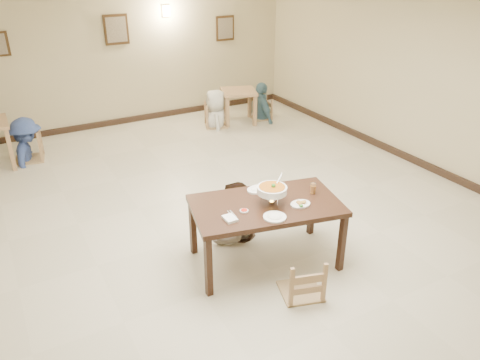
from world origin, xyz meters
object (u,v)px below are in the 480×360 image
bg_chair_lr (24,133)px  chair_far (232,203)px  bg_table_right (239,96)px  curry_warmer (272,190)px  bg_diner_d (262,83)px  chair_near (303,258)px  bg_chair_rl (216,105)px  main_table (266,209)px  bg_diner_c (215,90)px  bg_diner_b (21,118)px  drink_glass (313,189)px  bg_chair_rr (261,100)px  main_diner (234,184)px

bg_chair_lr → chair_far: bearing=37.4°
chair_far → bg_chair_lr: bg_chair_lr is taller
bg_table_right → bg_chair_lr: (-4.36, 0.03, -0.06)m
curry_warmer → bg_diner_d: bearing=59.6°
chair_near → bg_chair_rl: (1.65, 5.41, 0.02)m
main_table → bg_diner_c: size_ratio=1.17×
bg_diner_b → bg_diner_c: bearing=-74.8°
bg_diner_b → bg_table_right: bearing=-74.7°
main_table → bg_diner_b: (-2.11, 4.74, 0.07)m
bg_chair_lr → curry_warmer: bearing=34.1°
drink_glass → main_table: bearing=174.3°
chair_far → bg_chair_rr: 4.83m
bg_chair_rl → bg_table_right: bearing=-70.2°
bg_chair_rr → main_table: bearing=-22.0°
chair_near → curry_warmer: (0.01, 0.67, 0.52)m
bg_chair_rr → bg_chair_lr: bearing=-81.6°
main_table → curry_warmer: bearing=-29.1°
chair_near → main_diner: size_ratio=0.62×
drink_glass → bg_chair_rl: 4.90m
bg_diner_d → drink_glass: bearing=157.9°
main_table → drink_glass: 0.64m
main_table → bg_chair_rr: bearing=71.6°
bg_diner_c → bg_chair_rr: bearing=107.5°
main_table → drink_glass: bearing=6.9°
bg_chair_rr → bg_diner_c: size_ratio=0.55×
main_table → chair_near: bearing=-74.6°
chair_near → bg_diner_b: 5.86m
bg_diner_b → bg_diner_c: (3.80, -0.04, 0.01)m
bg_chair_lr → bg_chair_rl: bg_chair_lr is taller
bg_chair_rr → bg_diner_d: (0.00, 0.00, 0.38)m
bg_chair_rr → bg_diner_b: bearing=-81.6°
chair_near → bg_diner_c: bearing=-90.0°
chair_far → bg_diner_c: size_ratio=0.55×
bg_chair_lr → bg_chair_rr: size_ratio=1.19×
main_table → main_diner: (-0.05, 0.70, 0.04)m
bg_diner_c → bg_chair_rl: bearing=-71.2°
bg_chair_lr → drink_glass: bearing=39.4°
curry_warmer → bg_chair_lr: (-2.16, 4.78, -0.47)m
bg_table_right → bg_chair_rl: bg_chair_rl is taller
drink_glass → bg_chair_rl: bg_chair_rl is taller
chair_far → bg_diner_d: bg_diner_d is taller
main_diner → bg_diner_b: bg_diner_b is taller
curry_warmer → bg_table_right: 5.25m
main_diner → bg_chair_lr: 4.54m
curry_warmer → bg_diner_c: bg_diner_c is taller
bg_chair_lr → bg_table_right: bearing=99.3°
chair_far → bg_diner_b: (-2.07, 3.96, 0.35)m
bg_diner_d → bg_table_right: bearing=89.9°
bg_chair_rr → bg_diner_b: size_ratio=0.56×
bg_chair_rl → chair_near: bearing=-177.4°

